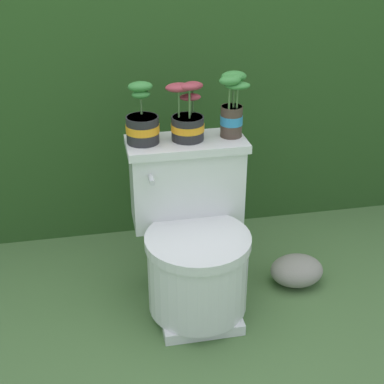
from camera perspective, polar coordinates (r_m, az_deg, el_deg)
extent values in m
plane|color=#4C703D|center=(2.11, -1.73, -12.78)|extent=(12.00, 12.00, 0.00)
cube|color=#284C1E|center=(2.72, -5.61, 12.54)|extent=(4.24, 0.79, 1.33)
cube|color=silver|center=(2.09, 0.59, -12.32)|extent=(0.29, 0.31, 0.04)
cylinder|color=silver|center=(2.00, 0.61, -8.89)|extent=(0.37, 0.37, 0.27)
cylinder|color=silver|center=(1.91, 0.63, -5.22)|extent=(0.38, 0.38, 0.04)
cube|color=silver|center=(2.04, -0.59, 0.77)|extent=(0.42, 0.18, 0.31)
cube|color=silver|center=(1.97, -0.61, 5.14)|extent=(0.44, 0.20, 0.03)
cylinder|color=silver|center=(1.87, -4.34, 1.30)|extent=(0.02, 0.05, 0.02)
cylinder|color=#262628|center=(1.94, -5.28, 6.65)|extent=(0.12, 0.12, 0.10)
cylinder|color=orange|center=(1.94, -5.29, 6.78)|extent=(0.12, 0.12, 0.03)
cylinder|color=#332319|center=(1.92, -5.34, 7.84)|extent=(0.11, 0.11, 0.01)
cylinder|color=#4C753D|center=(1.94, -5.47, 9.58)|extent=(0.01, 0.01, 0.09)
ellipsoid|color=#387F38|center=(1.92, -5.55, 11.14)|extent=(0.09, 0.06, 0.04)
cylinder|color=#4C753D|center=(1.94, -5.43, 9.16)|extent=(0.01, 0.01, 0.06)
ellipsoid|color=#387F38|center=(1.92, -5.48, 10.31)|extent=(0.07, 0.05, 0.03)
cylinder|color=#262628|center=(1.96, -0.47, 6.83)|extent=(0.12, 0.12, 0.09)
cylinder|color=orange|center=(1.95, -0.47, 6.95)|extent=(0.12, 0.12, 0.03)
cylinder|color=#332319|center=(1.94, -0.47, 7.87)|extent=(0.11, 0.11, 0.01)
cylinder|color=#4C753D|center=(1.92, -1.41, 9.39)|extent=(0.01, 0.01, 0.10)
ellipsoid|color=#93333D|center=(1.90, -1.43, 11.09)|extent=(0.10, 0.07, 0.03)
cylinder|color=#4C753D|center=(1.97, 0.07, 9.73)|extent=(0.01, 0.01, 0.09)
ellipsoid|color=#93333D|center=(1.95, 0.07, 11.27)|extent=(0.08, 0.05, 0.03)
cylinder|color=#4C753D|center=(1.91, -0.27, 9.41)|extent=(0.01, 0.01, 0.11)
ellipsoid|color=#93333D|center=(1.89, -0.28, 11.18)|extent=(0.07, 0.05, 0.03)
cylinder|color=#4C753D|center=(1.95, -0.19, 9.06)|extent=(0.01, 0.01, 0.06)
ellipsoid|color=#93333D|center=(1.94, -0.19, 10.09)|extent=(0.08, 0.05, 0.02)
cylinder|color=#47382D|center=(1.99, 4.22, 7.54)|extent=(0.08, 0.08, 0.12)
cylinder|color=#2D84BC|center=(1.99, 4.22, 7.69)|extent=(0.08, 0.08, 0.03)
cylinder|color=#332319|center=(1.97, 4.27, 8.95)|extent=(0.07, 0.07, 0.01)
cylinder|color=#4C753D|center=(1.94, 4.49, 10.40)|extent=(0.01, 0.01, 0.10)
ellipsoid|color=#387F38|center=(1.93, 4.55, 12.05)|extent=(0.06, 0.04, 0.02)
cylinder|color=#4C753D|center=(1.99, 4.42, 10.60)|extent=(0.01, 0.01, 0.09)
ellipsoid|color=#387F38|center=(1.97, 4.48, 12.17)|extent=(0.09, 0.07, 0.04)
cylinder|color=#4C753D|center=(1.92, 4.01, 10.14)|extent=(0.01, 0.01, 0.09)
ellipsoid|color=#387F38|center=(1.91, 4.06, 11.77)|extent=(0.08, 0.05, 0.03)
cylinder|color=#4C753D|center=(1.94, 4.84, 9.96)|extent=(0.01, 0.01, 0.08)
ellipsoid|color=#387F38|center=(1.93, 4.89, 11.24)|extent=(0.09, 0.06, 0.03)
ellipsoid|color=gray|center=(2.26, 11.10, -8.21)|extent=(0.22, 0.18, 0.12)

